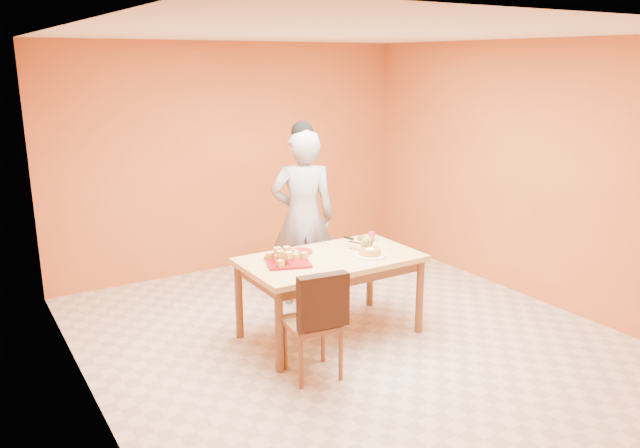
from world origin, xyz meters
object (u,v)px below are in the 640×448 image
dining_chair (314,321)px  sponge_cake (370,252)px  egg_ornament (367,244)px  red_dinner_plate (299,252)px  person (303,218)px  dining_table (330,267)px  magenta_glass (372,237)px  pastry_platter (288,262)px  checker_tin (363,238)px

dining_chair → sponge_cake: (0.87, 0.44, 0.31)m
egg_ornament → red_dinner_plate: bearing=155.4°
red_dinner_plate → person: bearing=57.1°
dining_chair → sponge_cake: dining_chair is taller
dining_table → magenta_glass: 0.67m
dining_table → red_dinner_plate: bearing=123.4°
dining_chair → magenta_glass: bearing=42.7°
dining_chair → sponge_cake: bearing=34.6°
pastry_platter → magenta_glass: size_ratio=4.02×
dining_table → red_dinner_plate: 0.33m
person → pastry_platter: (-0.62, -0.80, -0.14)m
red_dinner_plate → egg_ornament: (0.55, -0.30, 0.07)m
dining_chair → person: bearing=70.5°
red_dinner_plate → checker_tin: (0.75, 0.04, 0.01)m
dining_table → magenta_glass: (0.62, 0.22, 0.14)m
sponge_cake → egg_ornament: 0.13m
checker_tin → dining_table: bearing=-152.4°
dining_table → pastry_platter: (-0.41, 0.05, 0.11)m
dining_chair → sponge_cake: 1.02m
sponge_cake → checker_tin: 0.52m
red_dinner_plate → magenta_glass: (0.79, -0.05, 0.04)m
red_dinner_plate → egg_ornament: egg_ornament is taller
dining_chair → pastry_platter: bearing=87.0°
dining_chair → egg_ornament: 1.12m
person → pastry_platter: size_ratio=4.91×
pastry_platter → egg_ornament: 0.80m
pastry_platter → egg_ornament: size_ratio=2.44×
red_dinner_plate → sponge_cake: sponge_cake is taller
checker_tin → dining_chair: bearing=-141.1°
dining_chair → person: 1.68m
dining_table → egg_ornament: size_ratio=10.50×
red_dinner_plate → sponge_cake: size_ratio=1.22×
person → sponge_cake: 1.02m
dining_chair → egg_ornament: dining_chair is taller
pastry_platter → sponge_cake: 0.77m
person → magenta_glass: person is taller
egg_ornament → magenta_glass: size_ratio=1.65×
checker_tin → pastry_platter: bearing=-165.7°
dining_table → egg_ornament: (0.38, -0.04, 0.17)m
sponge_cake → dining_chair: bearing=-153.1°
pastry_platter → dining_table: bearing=-6.7°
pastry_platter → dining_chair: bearing=-100.7°
pastry_platter → sponge_cake: sponge_cake is taller
sponge_cake → magenta_glass: bearing=51.9°
person → sponge_cake: (0.13, -1.00, -0.12)m
person → egg_ornament: bearing=124.5°
dining_table → red_dinner_plate: size_ratio=6.50×
dining_table → checker_tin: 0.66m
pastry_platter → checker_tin: bearing=14.3°
dining_chair → red_dinner_plate: bearing=74.8°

